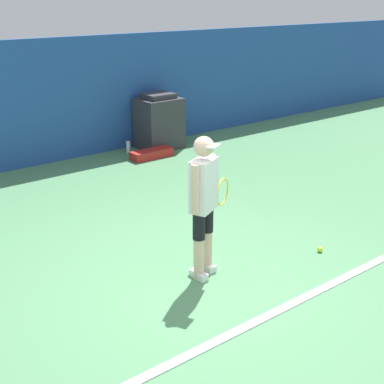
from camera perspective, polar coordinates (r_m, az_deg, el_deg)
ground_plane at (r=5.96m, az=1.52°, el=-9.96°), size 24.00×24.00×0.00m
back_wall at (r=10.04m, az=-18.50°, el=8.65°), size 24.00×0.10×2.27m
court_baseline at (r=5.44m, az=7.29°, el=-13.35°), size 21.60×0.10×0.01m
tennis_player at (r=5.82m, az=1.28°, el=-0.90°), size 0.87×0.50×1.62m
tennis_ball at (r=6.85m, az=13.49°, el=-5.97°), size 0.07×0.07×0.07m
covered_chair at (r=11.02m, az=-3.55°, el=7.46°), size 0.84×0.70×1.12m
equipment_bag at (r=10.43m, az=-4.33°, el=4.09°), size 0.85×0.29×0.16m
water_bottle at (r=10.81m, az=-6.81°, el=4.84°), size 0.08×0.08×0.27m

